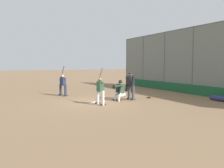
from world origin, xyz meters
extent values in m
plane|color=#846647|center=(0.00, 0.00, 0.00)|extent=(160.00, 160.00, 0.00)
cube|color=white|center=(0.00, 0.00, 0.01)|extent=(0.43, 0.43, 0.01)
cylinder|color=#515651|center=(0.00, -7.88, 2.49)|extent=(0.08, 0.08, 4.98)
cylinder|color=#515651|center=(3.06, -7.88, 2.49)|extent=(0.08, 0.08, 4.98)
cylinder|color=#515651|center=(6.13, -7.88, 2.49)|extent=(0.08, 0.08, 4.98)
cylinder|color=#515651|center=(9.19, -7.88, 2.49)|extent=(0.08, 0.08, 4.98)
cube|color=slate|center=(0.00, -7.88, 2.49)|extent=(18.38, 0.01, 4.98)
cylinder|color=#515651|center=(0.00, -7.88, 4.95)|extent=(18.38, 0.06, 0.06)
cube|color=#19512D|center=(0.00, -7.78, 0.35)|extent=(18.01, 0.18, 0.70)
cube|color=slate|center=(3.21, -10.46, 0.06)|extent=(12.86, 3.05, 0.12)
cube|color=slate|center=(3.21, -9.36, 0.22)|extent=(12.86, 0.55, 0.44)
cube|color=#B7BABC|center=(3.21, -9.36, 0.48)|extent=(12.86, 0.24, 0.08)
cube|color=slate|center=(3.21, -9.91, 0.38)|extent=(12.86, 0.55, 0.76)
cube|color=#B7BABC|center=(3.21, -9.91, 0.80)|extent=(12.86, 0.24, 0.08)
cube|color=slate|center=(3.21, -10.46, 0.54)|extent=(12.86, 0.55, 1.08)
cube|color=#B7BABC|center=(3.21, -10.46, 1.12)|extent=(12.86, 0.24, 0.08)
cube|color=slate|center=(3.21, -11.01, 0.70)|extent=(12.86, 0.55, 1.40)
cube|color=#B7BABC|center=(3.21, -11.01, 1.44)|extent=(12.86, 0.24, 0.08)
cube|color=slate|center=(3.21, -11.56, 0.86)|extent=(12.86, 0.55, 1.72)
cube|color=#B7BABC|center=(3.21, -11.56, 1.76)|extent=(12.86, 0.24, 0.08)
cylinder|color=silver|center=(-1.03, -0.01, 0.39)|extent=(0.16, 0.16, 0.79)
cube|color=black|center=(-1.03, -0.01, 0.04)|extent=(0.11, 0.28, 0.08)
cylinder|color=silver|center=(-0.37, 0.00, 0.39)|extent=(0.16, 0.16, 0.79)
cube|color=black|center=(-0.37, 0.00, 0.04)|extent=(0.11, 0.28, 0.08)
cube|color=#2D5138|center=(-0.70, 0.00, 0.99)|extent=(0.43, 0.25, 0.54)
sphere|color=#936B4C|center=(-0.70, 0.00, 1.37)|extent=(0.20, 0.20, 0.20)
cylinder|color=#2D5138|center=(-0.69, -0.03, 1.27)|extent=(0.56, 0.13, 0.20)
cylinder|color=#2D5138|center=(-0.43, -0.02, 1.27)|extent=(0.13, 0.16, 0.15)
sphere|color=black|center=(-0.42, -0.05, 1.33)|extent=(0.04, 0.04, 0.04)
cylinder|color=black|center=(-0.37, -0.12, 1.47)|extent=(0.14, 0.18, 0.30)
cylinder|color=#28282D|center=(-0.25, -0.30, 1.80)|extent=(0.23, 0.29, 0.42)
cylinder|color=silver|center=(-0.30, -1.41, 0.16)|extent=(0.16, 0.16, 0.32)
cylinder|color=silver|center=(-0.28, -1.62, 0.34)|extent=(0.21, 0.50, 0.25)
cube|color=black|center=(-0.30, -1.41, 0.04)|extent=(0.11, 0.27, 0.08)
cylinder|color=silver|center=(0.14, -1.39, 0.16)|extent=(0.16, 0.16, 0.32)
cylinder|color=silver|center=(0.15, -1.60, 0.34)|extent=(0.21, 0.50, 0.25)
cube|color=black|center=(0.14, -1.39, 0.04)|extent=(0.11, 0.27, 0.08)
cube|color=#2D5138|center=(-0.07, -1.66, 0.74)|extent=(0.49, 0.40, 0.58)
cube|color=black|center=(-0.07, -1.50, 0.74)|extent=(0.43, 0.16, 0.48)
sphere|color=tan|center=(-0.07, -1.66, 1.10)|extent=(0.22, 0.22, 0.22)
sphere|color=black|center=(-0.07, -1.66, 1.14)|extent=(0.24, 0.24, 0.24)
cylinder|color=#2D5138|center=(-0.26, -1.41, 0.92)|extent=(0.28, 0.57, 0.17)
ellipsoid|color=black|center=(-0.16, -1.15, 0.88)|extent=(0.30, 0.12, 0.24)
cylinder|color=tan|center=(0.22, -1.64, 0.76)|extent=(0.11, 0.33, 0.47)
cylinder|color=#4C4C51|center=(-0.31, -2.43, 0.43)|extent=(0.18, 0.18, 0.87)
cube|color=black|center=(-0.31, -2.43, 0.04)|extent=(0.14, 0.29, 0.08)
cylinder|color=#4C4C51|center=(0.08, -2.38, 0.43)|extent=(0.18, 0.18, 0.87)
cube|color=black|center=(0.08, -2.38, 0.04)|extent=(0.14, 0.29, 0.08)
cube|color=black|center=(-0.12, -2.35, 1.18)|extent=(0.51, 0.46, 0.66)
sphere|color=#936B4C|center=(-0.12, -2.35, 1.59)|extent=(0.22, 0.22, 0.22)
cylinder|color=black|center=(-0.12, -2.35, 1.65)|extent=(0.23, 0.23, 0.08)
cylinder|color=black|center=(-0.40, -2.31, 0.98)|extent=(0.13, 0.24, 0.92)
cylinder|color=black|center=(0.14, -2.25, 0.98)|extent=(0.17, 0.25, 0.92)
cylinder|color=#2D334C|center=(3.29, 0.78, 0.40)|extent=(0.17, 0.17, 0.80)
cube|color=black|center=(3.29, 0.78, 0.04)|extent=(0.18, 0.30, 0.08)
cylinder|color=#2D334C|center=(3.93, 0.95, 0.40)|extent=(0.17, 0.17, 0.80)
cube|color=black|center=(3.93, 0.95, 0.04)|extent=(0.18, 0.30, 0.08)
cube|color=navy|center=(3.61, 0.86, 1.01)|extent=(0.48, 0.35, 0.55)
sphere|color=beige|center=(3.61, 0.86, 1.38)|extent=(0.20, 0.20, 0.20)
cylinder|color=navy|center=(3.62, 0.84, 1.29)|extent=(0.57, 0.18, 0.21)
cylinder|color=navy|center=(3.88, 0.91, 1.29)|extent=(0.15, 0.16, 0.15)
sphere|color=black|center=(3.89, 0.88, 1.35)|extent=(0.04, 0.04, 0.04)
cylinder|color=black|center=(3.96, 0.82, 1.50)|extent=(0.18, 0.17, 0.32)
cylinder|color=#28282D|center=(4.13, 0.67, 1.86)|extent=(0.28, 0.26, 0.45)
ellipsoid|color=#56331E|center=(-0.16, -3.80, 0.05)|extent=(0.29, 0.19, 0.10)
ellipsoid|color=#56331E|center=(-0.08, -3.71, 0.05)|extent=(0.10, 0.08, 0.08)
cylinder|color=navy|center=(-3.05, -6.75, 0.16)|extent=(0.86, 0.32, 0.32)
sphere|color=navy|center=(-2.61, -6.75, 0.16)|extent=(0.31, 0.31, 0.31)
camera|label=1|loc=(-11.44, 5.04, 2.18)|focal=35.00mm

